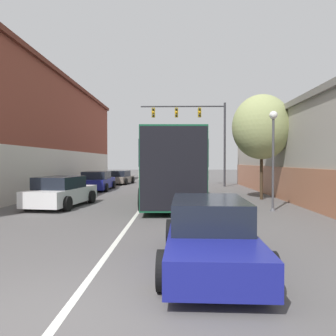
# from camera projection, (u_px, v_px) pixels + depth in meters

# --- Properties ---
(ground_plane) EXTENTS (160.00, 160.00, 0.00)m
(ground_plane) POSITION_uv_depth(u_px,v_px,m) (59.00, 320.00, 4.39)
(ground_plane) COLOR #565454
(lane_center_line) EXTENTS (0.14, 39.54, 0.01)m
(lane_center_line) POSITION_uv_depth(u_px,v_px,m) (147.00, 200.00, 18.15)
(lane_center_line) COLOR silver
(lane_center_line) RESTS_ON ground_plane
(building_left_brick) EXTENTS (10.17, 28.85, 8.40)m
(building_left_brick) POSITION_uv_depth(u_px,v_px,m) (3.00, 132.00, 24.40)
(building_left_brick) COLOR brown
(building_left_brick) RESTS_ON ground_plane
(bus) EXTENTS (3.12, 10.23, 3.51)m
(bus) POSITION_uv_depth(u_px,v_px,m) (172.00, 165.00, 17.14)
(bus) COLOR #145133
(bus) RESTS_ON ground_plane
(hatchback_foreground) EXTENTS (2.04, 4.62, 1.33)m
(hatchback_foreground) POSITION_uv_depth(u_px,v_px,m) (209.00, 233.00, 6.83)
(hatchback_foreground) COLOR navy
(hatchback_foreground) RESTS_ON ground_plane
(parked_car_left_near) EXTENTS (2.16, 4.71, 1.39)m
(parked_car_left_near) POSITION_uv_depth(u_px,v_px,m) (97.00, 181.00, 24.26)
(parked_car_left_near) COLOR navy
(parked_car_left_near) RESTS_ON ground_plane
(parked_car_left_mid) EXTENTS (2.46, 4.61, 1.42)m
(parked_car_left_mid) POSITION_uv_depth(u_px,v_px,m) (61.00, 192.00, 15.41)
(parked_car_left_mid) COLOR silver
(parked_car_left_mid) RESTS_ON ground_plane
(parked_car_left_far) EXTENTS (2.48, 4.12, 1.25)m
(parked_car_left_far) POSITION_uv_depth(u_px,v_px,m) (119.00, 178.00, 30.83)
(parked_car_left_far) COLOR slate
(parked_car_left_far) RESTS_ON ground_plane
(traffic_signal_gantry) EXTENTS (7.22, 0.36, 7.10)m
(traffic_signal_gantry) POSITION_uv_depth(u_px,v_px,m) (198.00, 125.00, 27.71)
(traffic_signal_gantry) COLOR #333338
(traffic_signal_gantry) RESTS_ON ground_plane
(street_lamp) EXTENTS (0.35, 0.35, 4.29)m
(street_lamp) POSITION_uv_depth(u_px,v_px,m) (273.00, 149.00, 14.03)
(street_lamp) COLOR #47474C
(street_lamp) RESTS_ON ground_plane
(street_tree_near) EXTENTS (3.28, 2.96, 5.86)m
(street_tree_near) POSITION_uv_depth(u_px,v_px,m) (262.00, 127.00, 18.24)
(street_tree_near) COLOR #3D2D1E
(street_tree_near) RESTS_ON ground_plane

